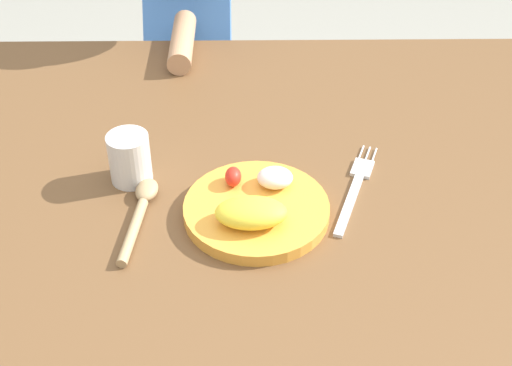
# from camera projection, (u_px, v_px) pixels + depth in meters

# --- Properties ---
(dining_table) EXTENTS (1.31, 0.97, 0.70)m
(dining_table) POSITION_uv_depth(u_px,v_px,m) (265.00, 220.00, 1.15)
(dining_table) COLOR brown
(dining_table) RESTS_ON ground_plane
(plate) EXTENTS (0.21, 0.21, 0.06)m
(plate) POSITION_uv_depth(u_px,v_px,m) (256.00, 208.00, 1.05)
(plate) COLOR gold
(plate) RESTS_ON dining_table
(fork) EXTENTS (0.09, 0.22, 0.01)m
(fork) POSITION_uv_depth(u_px,v_px,m) (355.00, 188.00, 1.11)
(fork) COLOR silver
(fork) RESTS_ON dining_table
(spoon) EXTENTS (0.05, 0.18, 0.02)m
(spoon) POSITION_uv_depth(u_px,v_px,m) (141.00, 209.00, 1.06)
(spoon) COLOR tan
(spoon) RESTS_ON dining_table
(drinking_cup) EXTENTS (0.06, 0.06, 0.08)m
(drinking_cup) POSITION_uv_depth(u_px,v_px,m) (130.00, 158.00, 1.11)
(drinking_cup) COLOR silver
(drinking_cup) RESTS_ON dining_table
(person) EXTENTS (0.19, 0.42, 0.98)m
(person) POSITION_uv_depth(u_px,v_px,m) (193.00, 73.00, 1.71)
(person) COLOR #4B3E67
(person) RESTS_ON ground_plane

